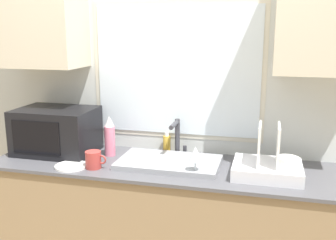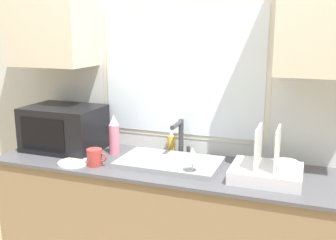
% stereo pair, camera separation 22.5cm
% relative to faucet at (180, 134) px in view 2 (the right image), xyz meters
% --- Properties ---
extents(countertop, '(2.11, 0.60, 0.91)m').
position_rel_faucet_xyz_m(countertop, '(-0.03, -0.19, -0.59)').
color(countertop, '#8C7251').
rests_on(countertop, ground_plane).
extents(wall_back, '(6.00, 0.38, 2.60)m').
position_rel_faucet_xyz_m(wall_back, '(-0.03, 0.09, 0.34)').
color(wall_back, silver).
rests_on(wall_back, ground_plane).
extents(sink_basin, '(0.60, 0.36, 0.03)m').
position_rel_faucet_xyz_m(sink_basin, '(-0.00, -0.18, -0.13)').
color(sink_basin, gray).
rests_on(sink_basin, countertop).
extents(faucet, '(0.08, 0.19, 0.23)m').
position_rel_faucet_xyz_m(faucet, '(0.00, 0.00, 0.00)').
color(faucet, '#333338').
rests_on(faucet, countertop).
extents(microwave, '(0.49, 0.36, 0.29)m').
position_rel_faucet_xyz_m(microwave, '(-0.77, -0.13, 0.01)').
color(microwave, black).
rests_on(microwave, countertop).
extents(dish_rack, '(0.37, 0.31, 0.29)m').
position_rel_faucet_xyz_m(dish_rack, '(0.57, -0.23, -0.08)').
color(dish_rack, silver).
rests_on(dish_rack, countertop).
extents(spray_bottle, '(0.07, 0.07, 0.26)m').
position_rel_faucet_xyz_m(spray_bottle, '(-0.41, -0.11, -0.02)').
color(spray_bottle, '#D8728C').
rests_on(spray_bottle, countertop).
extents(soap_bottle, '(0.05, 0.05, 0.14)m').
position_rel_faucet_xyz_m(soap_bottle, '(-0.08, 0.06, -0.08)').
color(soap_bottle, gold).
rests_on(soap_bottle, countertop).
extents(mug_near_sink, '(0.13, 0.09, 0.10)m').
position_rel_faucet_xyz_m(mug_near_sink, '(-0.41, -0.35, -0.09)').
color(mug_near_sink, '#A53833').
rests_on(mug_near_sink, countertop).
extents(wine_glass, '(0.08, 0.08, 0.17)m').
position_rel_faucet_xyz_m(wine_glass, '(0.18, -0.32, -0.02)').
color(wine_glass, silver).
rests_on(wine_glass, countertop).
extents(small_plate, '(0.19, 0.19, 0.01)m').
position_rel_faucet_xyz_m(small_plate, '(-0.55, -0.37, -0.13)').
color(small_plate, white).
rests_on(small_plate, countertop).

